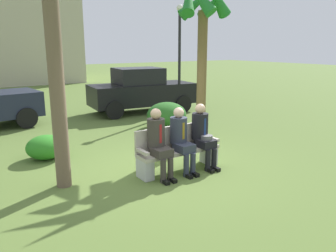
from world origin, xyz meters
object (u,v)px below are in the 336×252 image
(shrub_near_bench, at_px, (46,147))
(parked_car_far, at_px, (141,90))
(seated_man_left, at_px, (158,140))
(seated_man_right, at_px, (203,133))
(shrub_mid_lawn, at_px, (167,115))
(palm_tree_short, at_px, (203,20))
(street_lamp, at_px, (180,49))
(seated_man_middle, at_px, (181,137))
(park_bench, at_px, (177,150))

(shrub_near_bench, distance_m, parked_car_far, 5.77)
(seated_man_left, bearing_deg, seated_man_right, -0.37)
(shrub_mid_lawn, bearing_deg, shrub_near_bench, -164.90)
(seated_man_left, relative_size, parked_car_far, 0.33)
(palm_tree_short, xyz_separation_m, street_lamp, (1.76, 3.46, -0.72))
(palm_tree_short, height_order, parked_car_far, palm_tree_short)
(seated_man_right, height_order, shrub_mid_lawn, seated_man_right)
(seated_man_middle, relative_size, palm_tree_short, 0.31)
(palm_tree_short, bearing_deg, shrub_mid_lawn, 87.97)
(shrub_mid_lawn, bearing_deg, seated_man_right, -111.26)
(seated_man_left, xyz_separation_m, seated_man_right, (1.07, -0.01, -0.01))
(seated_man_middle, height_order, shrub_mid_lawn, seated_man_middle)
(palm_tree_short, relative_size, shrub_near_bench, 4.84)
(street_lamp, bearing_deg, park_bench, -125.56)
(seated_man_right, relative_size, shrub_mid_lawn, 1.06)
(palm_tree_short, bearing_deg, seated_man_middle, -137.83)
(seated_man_right, xyz_separation_m, palm_tree_short, (1.25, 1.62, 2.36))
(shrub_near_bench, height_order, parked_car_far, parked_car_far)
(seated_man_left, relative_size, shrub_near_bench, 1.54)
(seated_man_right, relative_size, parked_car_far, 0.33)
(seated_man_right, height_order, street_lamp, street_lamp)
(palm_tree_short, height_order, street_lamp, palm_tree_short)
(shrub_near_bench, height_order, shrub_mid_lawn, shrub_mid_lawn)
(seated_man_left, relative_size, shrub_mid_lawn, 1.07)
(seated_man_left, xyz_separation_m, street_lamp, (4.07, 5.08, 1.63))
(park_bench, relative_size, seated_man_left, 1.33)
(street_lamp, bearing_deg, seated_man_right, -120.54)
(parked_car_far, bearing_deg, park_bench, -112.32)
(seated_man_middle, distance_m, palm_tree_short, 3.38)
(park_bench, distance_m, seated_man_right, 0.64)
(shrub_mid_lawn, bearing_deg, street_lamp, 45.56)
(park_bench, height_order, palm_tree_short, palm_tree_short)
(park_bench, height_order, shrub_mid_lawn, park_bench)
(seated_man_middle, xyz_separation_m, parked_car_far, (2.38, 5.93, 0.11))
(palm_tree_short, relative_size, parked_car_far, 1.04)
(seated_man_right, height_order, shrub_near_bench, seated_man_right)
(seated_man_middle, xyz_separation_m, shrub_near_bench, (-2.07, 2.30, -0.46))
(seated_man_right, height_order, parked_car_far, parked_car_far)
(seated_man_left, xyz_separation_m, seated_man_middle, (0.53, -0.00, -0.02))
(park_bench, bearing_deg, parked_car_far, 67.68)
(shrub_mid_lawn, bearing_deg, palm_tree_short, -92.03)
(park_bench, distance_m, parked_car_far, 6.29)
(seated_man_middle, xyz_separation_m, seated_man_right, (0.54, -0.00, 0.01))
(park_bench, relative_size, parked_car_far, 0.44)
(seated_man_middle, height_order, street_lamp, street_lamp)
(seated_man_right, bearing_deg, shrub_near_bench, 138.58)
(seated_man_right, bearing_deg, shrub_mid_lawn, 68.74)
(seated_man_left, height_order, parked_car_far, parked_car_far)
(shrub_near_bench, relative_size, street_lamp, 0.22)
(palm_tree_short, bearing_deg, park_bench, -140.12)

